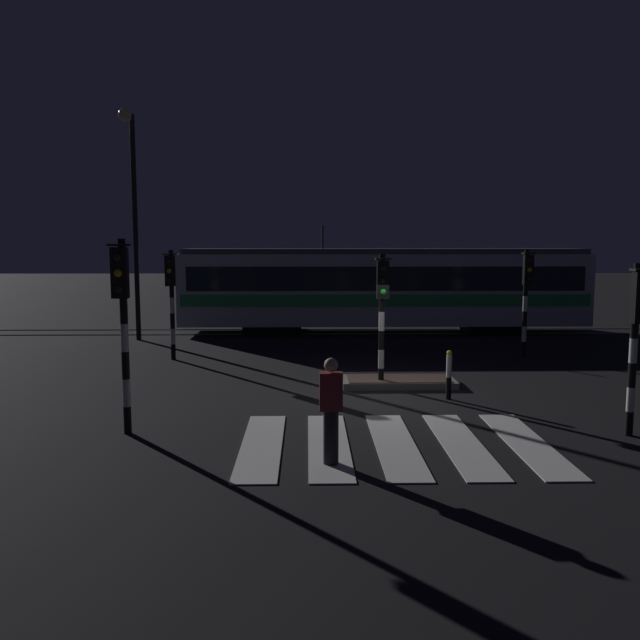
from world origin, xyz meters
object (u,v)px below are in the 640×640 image
(traffic_light_corner_near_left, at_px, (122,307))
(traffic_light_corner_far_left, at_px, (171,288))
(traffic_light_corner_near_right, at_px, (637,324))
(traffic_light_median_centre, at_px, (382,300))
(tram, at_px, (383,287))
(bollard_island_edge, at_px, (449,375))
(pedestrian_waiting_at_kerb, at_px, (331,410))
(traffic_light_corner_far_right, at_px, (527,287))
(street_lamp_trackside_left, at_px, (133,200))

(traffic_light_corner_near_left, height_order, traffic_light_corner_far_left, traffic_light_corner_near_left)
(traffic_light_corner_far_left, bearing_deg, traffic_light_corner_near_right, -39.15)
(traffic_light_corner_near_right, bearing_deg, traffic_light_corner_far_left, 140.85)
(traffic_light_median_centre, distance_m, tram, 10.06)
(bollard_island_edge, bearing_deg, pedestrian_waiting_at_kerb, -122.80)
(traffic_light_corner_near_right, xyz_separation_m, traffic_light_corner_far_right, (0.79, 8.31, 0.10))
(traffic_light_corner_near_right, relative_size, tram, 0.20)
(street_lamp_trackside_left, relative_size, bollard_island_edge, 7.15)
(bollard_island_edge, bearing_deg, tram, 91.13)
(street_lamp_trackside_left, distance_m, tram, 9.81)
(street_lamp_trackside_left, bearing_deg, pedestrian_waiting_at_kerb, -64.24)
(traffic_light_corner_near_right, relative_size, street_lamp_trackside_left, 0.39)
(traffic_light_corner_near_right, xyz_separation_m, pedestrian_waiting_at_kerb, (-5.48, -1.39, -1.19))
(tram, xyz_separation_m, pedestrian_waiting_at_kerb, (-2.57, -15.52, -0.87))
(traffic_light_corner_near_right, xyz_separation_m, traffic_light_corner_near_left, (-9.15, 0.32, 0.28))
(traffic_light_corner_near_left, xyz_separation_m, tram, (6.24, 13.82, -0.60))
(traffic_light_corner_near_left, distance_m, traffic_light_corner_far_left, 7.74)
(traffic_light_corner_near_right, bearing_deg, street_lamp_trackside_left, 134.93)
(traffic_light_corner_near_right, height_order, traffic_light_median_centre, traffic_light_median_centre)
(traffic_light_corner_far_left, bearing_deg, traffic_light_corner_far_right, 1.53)
(traffic_light_corner_near_right, height_order, traffic_light_corner_far_left, traffic_light_corner_far_left)
(traffic_light_corner_near_right, distance_m, traffic_light_corner_far_right, 8.35)
(traffic_light_corner_near_right, distance_m, traffic_light_corner_near_left, 9.16)
(traffic_light_corner_near_right, height_order, pedestrian_waiting_at_kerb, traffic_light_corner_near_right)
(traffic_light_median_centre, height_order, pedestrian_waiting_at_kerb, traffic_light_median_centre)
(traffic_light_corner_near_right, bearing_deg, tram, 101.62)
(traffic_light_corner_near_left, relative_size, traffic_light_corner_far_right, 1.09)
(traffic_light_corner_far_right, height_order, pedestrian_waiting_at_kerb, traffic_light_corner_far_right)
(tram, bearing_deg, traffic_light_corner_far_left, -138.69)
(traffic_light_corner_far_right, bearing_deg, street_lamp_trackside_left, 164.06)
(pedestrian_waiting_at_kerb, bearing_deg, traffic_light_corner_far_right, 57.14)
(traffic_light_corner_near_right, height_order, traffic_light_corner_near_left, traffic_light_corner_near_left)
(tram, bearing_deg, traffic_light_corner_far_right, -57.61)
(traffic_light_corner_far_left, xyz_separation_m, street_lamp_trackside_left, (-2.05, 3.91, 2.81))
(traffic_light_median_centre, height_order, bollard_island_edge, traffic_light_median_centre)
(street_lamp_trackside_left, bearing_deg, tram, 13.73)
(traffic_light_median_centre, bearing_deg, traffic_light_corner_near_left, -143.04)
(tram, bearing_deg, street_lamp_trackside_left, -166.27)
(street_lamp_trackside_left, distance_m, bollard_island_edge, 13.61)
(traffic_light_corner_far_left, relative_size, bollard_island_edge, 2.94)
(pedestrian_waiting_at_kerb, relative_size, bollard_island_edge, 1.54)
(traffic_light_corner_near_right, relative_size, traffic_light_corner_near_left, 0.88)
(traffic_light_corner_near_left, bearing_deg, bollard_island_edge, 22.10)
(street_lamp_trackside_left, height_order, tram, street_lamp_trackside_left)
(tram, xyz_separation_m, bollard_island_edge, (0.22, -11.20, -1.19))
(traffic_light_corner_far_left, distance_m, traffic_light_corner_far_right, 10.65)
(traffic_light_corner_near_left, relative_size, street_lamp_trackside_left, 0.45)
(traffic_light_median_centre, xyz_separation_m, traffic_light_corner_far_left, (-5.80, 3.88, 0.03))
(traffic_light_corner_far_left, bearing_deg, traffic_light_corner_near_left, -84.75)
(traffic_light_corner_near_left, bearing_deg, traffic_light_corner_far_right, 38.82)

